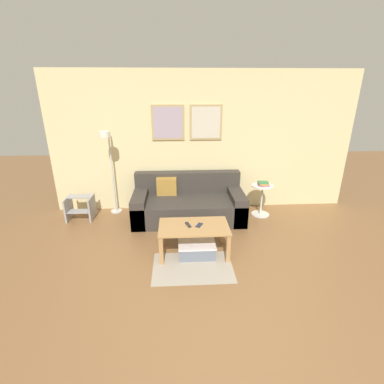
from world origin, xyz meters
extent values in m
plane|color=brown|center=(0.00, 0.00, 0.00)|extent=(16.00, 16.00, 0.00)
cube|color=beige|center=(0.00, 3.35, 1.27)|extent=(5.60, 0.06, 2.55)
cube|color=tan|center=(-0.64, 3.31, 1.65)|extent=(0.58, 0.02, 0.62)
cube|color=#A393A8|center=(-0.64, 3.30, 1.65)|extent=(0.51, 0.01, 0.55)
cube|color=tan|center=(0.04, 3.31, 1.65)|extent=(0.58, 0.02, 0.62)
cube|color=beige|center=(0.04, 3.30, 1.65)|extent=(0.51, 0.01, 0.55)
cube|color=#A39989|center=(-0.31, 1.33, 0.00)|extent=(1.06, 0.71, 0.01)
cube|color=#38332D|center=(-0.30, 2.81, 0.20)|extent=(1.95, 0.95, 0.39)
cube|color=#38332D|center=(-0.30, 3.18, 0.58)|extent=(1.95, 0.20, 0.38)
cube|color=#38332D|center=(-1.15, 2.81, 0.26)|extent=(0.24, 0.95, 0.51)
cube|color=#38332D|center=(0.56, 2.81, 0.26)|extent=(0.24, 0.95, 0.51)
cube|color=#A87A33|center=(-0.69, 3.01, 0.55)|extent=(0.36, 0.14, 0.32)
cube|color=#AD7F4C|center=(-0.27, 1.69, 0.42)|extent=(0.98, 0.57, 0.02)
cube|color=#AD7F4C|center=(-0.73, 1.44, 0.21)|extent=(0.06, 0.06, 0.41)
cube|color=#AD7F4C|center=(0.18, 1.44, 0.21)|extent=(0.06, 0.06, 0.41)
cube|color=#AD7F4C|center=(-0.73, 1.93, 0.21)|extent=(0.06, 0.06, 0.41)
cube|color=#AD7F4C|center=(0.18, 1.93, 0.21)|extent=(0.06, 0.06, 0.41)
cube|color=slate|center=(-0.23, 1.66, 0.09)|extent=(0.50, 0.43, 0.18)
cube|color=silver|center=(-0.23, 1.66, 0.19)|extent=(0.52, 0.45, 0.02)
cylinder|color=silver|center=(-1.67, 3.17, 0.01)|extent=(0.21, 0.21, 0.02)
cylinder|color=silver|center=(-1.67, 3.17, 0.79)|extent=(0.03, 0.03, 1.54)
cylinder|color=silver|center=(-1.67, 3.04, 1.56)|extent=(0.02, 0.27, 0.02)
cylinder|color=white|center=(-1.67, 2.90, 1.53)|extent=(0.19, 0.19, 0.09)
cylinder|color=silver|center=(1.06, 2.89, 0.01)|extent=(0.33, 0.33, 0.01)
cylinder|color=silver|center=(1.06, 2.89, 0.29)|extent=(0.04, 0.04, 0.55)
cylinder|color=silver|center=(1.06, 2.89, 0.57)|extent=(0.39, 0.39, 0.02)
cube|color=#8C4C93|center=(1.07, 2.88, 0.59)|extent=(0.21, 0.15, 0.02)
cube|color=#D18438|center=(1.06, 2.89, 0.61)|extent=(0.18, 0.18, 0.02)
cube|color=#387F4C|center=(1.06, 2.90, 0.64)|extent=(0.19, 0.16, 0.02)
cube|color=#232328|center=(-0.35, 1.71, 0.44)|extent=(0.09, 0.15, 0.02)
cube|color=#1E2338|center=(-0.20, 1.70, 0.44)|extent=(0.12, 0.15, 0.01)
cube|color=#99999E|center=(-2.45, 2.91, 0.21)|extent=(0.03, 0.39, 0.42)
cube|color=#99999E|center=(-2.04, 2.91, 0.21)|extent=(0.03, 0.39, 0.42)
cube|color=#99999E|center=(-2.25, 2.84, 0.18)|extent=(0.39, 0.17, 0.02)
cube|color=#99999E|center=(-2.25, 2.97, 0.41)|extent=(0.39, 0.17, 0.02)
camera|label=1|loc=(-0.49, -1.77, 2.27)|focal=26.00mm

